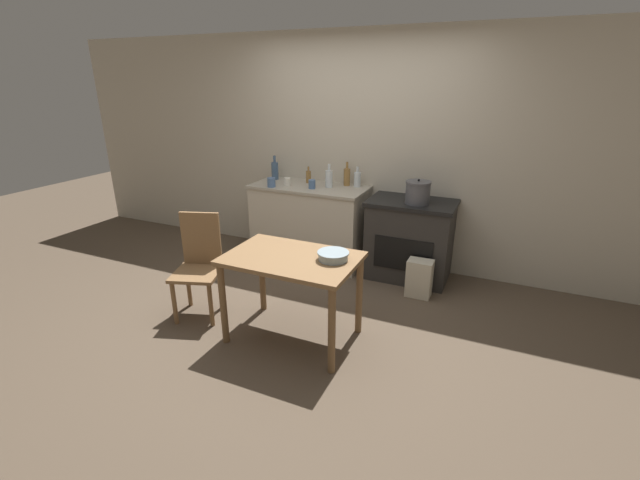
{
  "coord_description": "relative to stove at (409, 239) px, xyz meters",
  "views": [
    {
      "loc": [
        1.59,
        -3.03,
        2.05
      ],
      "look_at": [
        0.0,
        0.48,
        0.59
      ],
      "focal_mm": 24.0,
      "sensor_mm": 36.0,
      "label": 1
    }
  ],
  "objects": [
    {
      "name": "bottle_center_left",
      "position": [
        -1.7,
        0.11,
        0.59
      ],
      "size": [
        0.08,
        0.08,
        0.28
      ],
      "color": "#3D5675",
      "rests_on": "counter_cabinet"
    },
    {
      "name": "cup_center_right",
      "position": [
        -1.09,
        -0.13,
        0.53
      ],
      "size": [
        0.08,
        0.08,
        0.1
      ],
      "primitive_type": "cylinder",
      "color": "#4C6B99",
      "rests_on": "counter_cabinet"
    },
    {
      "name": "ground_plane",
      "position": [
        -0.7,
        -1.27,
        -0.43
      ],
      "size": [
        14.0,
        14.0,
        0.0
      ],
      "primitive_type": "plane",
      "color": "brown"
    },
    {
      "name": "cup_mid_right",
      "position": [
        -1.41,
        -0.12,
        0.52
      ],
      "size": [
        0.07,
        0.07,
        0.09
      ],
      "primitive_type": "cylinder",
      "color": "silver",
      "rests_on": "counter_cabinet"
    },
    {
      "name": "cup_right",
      "position": [
        -1.54,
        -0.25,
        0.53
      ],
      "size": [
        0.09,
        0.09,
        0.1
      ],
      "primitive_type": "cylinder",
      "color": "#4C6B99",
      "rests_on": "counter_cabinet"
    },
    {
      "name": "work_table",
      "position": [
        -0.59,
        -1.57,
        0.19
      ],
      "size": [
        1.04,
        0.69,
        0.74
      ],
      "color": "olive",
      "rests_on": "ground_plane"
    },
    {
      "name": "stove",
      "position": [
        0.0,
        0.0,
        0.0
      ],
      "size": [
        0.9,
        0.6,
        0.86
      ],
      "color": "#2D2B28",
      "rests_on": "ground_plane"
    },
    {
      "name": "bottle_left",
      "position": [
        -0.95,
        0.01,
        0.58
      ],
      "size": [
        0.08,
        0.08,
        0.26
      ],
      "color": "silver",
      "rests_on": "counter_cabinet"
    },
    {
      "name": "chair",
      "position": [
        -1.56,
        -1.53,
        0.06
      ],
      "size": [
        0.51,
        0.51,
        0.93
      ],
      "rotation": [
        0.0,
        0.0,
        0.33
      ],
      "color": "olive",
      "rests_on": "ground_plane"
    },
    {
      "name": "bottle_mid_left",
      "position": [
        -0.8,
        0.17,
        0.58
      ],
      "size": [
        0.07,
        0.07,
        0.27
      ],
      "color": "olive",
      "rests_on": "counter_cabinet"
    },
    {
      "name": "counter_cabinet",
      "position": [
        -1.18,
        -0.02,
        0.02
      ],
      "size": [
        1.32,
        0.63,
        0.91
      ],
      "color": "beige",
      "rests_on": "ground_plane"
    },
    {
      "name": "stock_pot",
      "position": [
        0.06,
        -0.08,
        0.54
      ],
      "size": [
        0.26,
        0.26,
        0.25
      ],
      "color": "#4C4C51",
      "rests_on": "stove"
    },
    {
      "name": "bottle_far_left",
      "position": [
        -0.67,
        0.16,
        0.56
      ],
      "size": [
        0.08,
        0.08,
        0.23
      ],
      "color": "silver",
      "rests_on": "counter_cabinet"
    },
    {
      "name": "bottle_center",
      "position": [
        -1.25,
        0.11,
        0.55
      ],
      "size": [
        0.06,
        0.06,
        0.19
      ],
      "color": "olive",
      "rests_on": "counter_cabinet"
    },
    {
      "name": "flour_sack",
      "position": [
        0.21,
        -0.4,
        -0.24
      ],
      "size": [
        0.24,
        0.17,
        0.38
      ],
      "primitive_type": "cube",
      "color": "beige",
      "rests_on": "ground_plane"
    },
    {
      "name": "wall_back",
      "position": [
        -0.7,
        0.31,
        0.84
      ],
      "size": [
        8.0,
        0.07,
        2.55
      ],
      "color": "beige",
      "rests_on": "ground_plane"
    },
    {
      "name": "mixing_bowl_large",
      "position": [
        -0.27,
        -1.49,
        0.34
      ],
      "size": [
        0.25,
        0.25,
        0.07
      ],
      "color": "#93A8B2",
      "rests_on": "work_table"
    }
  ]
}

